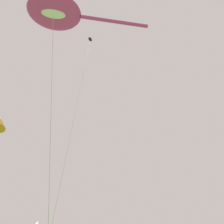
{
  "coord_description": "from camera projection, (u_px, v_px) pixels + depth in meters",
  "views": [
    {
      "loc": [
        -9.03,
        1.3,
        1.4
      ],
      "look_at": [
        0.07,
        8.12,
        11.77
      ],
      "focal_mm": 35.35,
      "sensor_mm": 36.0,
      "label": 1
    }
  ],
  "objects": [
    {
      "name": "big_show_kite",
      "position": [
        57.0,
        13.0,
        17.82
      ],
      "size": [
        8.29,
        8.21,
        19.79
      ],
      "rotation": [
        0.0,
        0.0,
        2.36
      ],
      "color": "#CC3899",
      "rests_on": "ground"
    },
    {
      "name": "small_kite_streamer_purple",
      "position": [
        88.0,
        52.0,
        20.52
      ],
      "size": [
        1.73,
        0.68,
        22.09
      ],
      "rotation": [
        0.0,
        0.0,
        -2.94
      ],
      "color": "black",
      "rests_on": "ground"
    }
  ]
}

